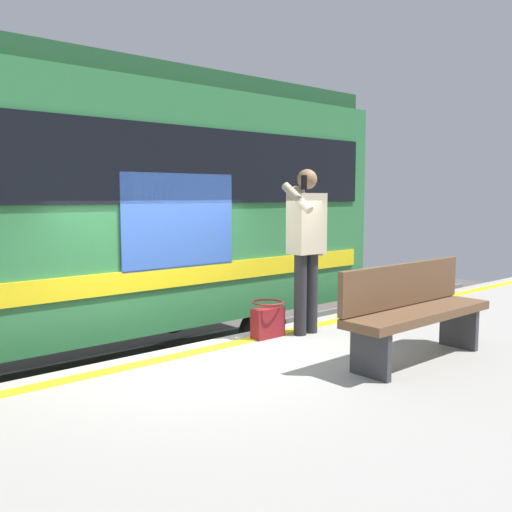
{
  "coord_description": "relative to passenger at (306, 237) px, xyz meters",
  "views": [
    {
      "loc": [
        3.31,
        4.79,
        2.56
      ],
      "look_at": [
        -0.57,
        0.3,
        1.92
      ],
      "focal_mm": 39.51,
      "sensor_mm": 36.0,
      "label": 1
    }
  ],
  "objects": [
    {
      "name": "platform",
      "position": [
        1.15,
        1.97,
        -1.59
      ],
      "size": [
        16.69,
        4.9,
        1.02
      ],
      "primitive_type": "cube",
      "color": "gray",
      "rests_on": "ground"
    },
    {
      "name": "ground_plane",
      "position": [
        1.15,
        -0.48,
        -2.1
      ],
      "size": [
        25.03,
        25.03,
        0.0
      ],
      "primitive_type": "plane",
      "color": "#4C4742"
    },
    {
      "name": "safety_line",
      "position": [
        1.15,
        -0.18,
        -1.08
      ],
      "size": [
        16.36,
        0.16,
        0.01
      ],
      "primitive_type": "cube",
      "color": "yellow",
      "rests_on": "platform"
    },
    {
      "name": "passenger",
      "position": [
        0.0,
        0.0,
        0.0
      ],
      "size": [
        0.57,
        0.55,
        1.82
      ],
      "color": "#262628",
      "rests_on": "platform"
    },
    {
      "name": "track_rail_far",
      "position": [
        1.15,
        -3.48,
        -2.02
      ],
      "size": [
        21.7,
        0.08,
        0.16
      ],
      "primitive_type": "cube",
      "color": "slate",
      "rests_on": "ground"
    },
    {
      "name": "handbag",
      "position": [
        0.44,
        -0.14,
        -0.89
      ],
      "size": [
        0.38,
        0.35,
        0.4
      ],
      "color": "maroon",
      "rests_on": "platform"
    },
    {
      "name": "bench",
      "position": [
        -0.04,
        1.36,
        -0.58
      ],
      "size": [
        1.8,
        0.44,
        0.9
      ],
      "color": "brown",
      "rests_on": "platform"
    },
    {
      "name": "track_rail_near",
      "position": [
        1.15,
        -2.05,
        -2.02
      ],
      "size": [
        21.7,
        0.08,
        0.16
      ],
      "primitive_type": "cube",
      "color": "slate",
      "rests_on": "ground"
    }
  ]
}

